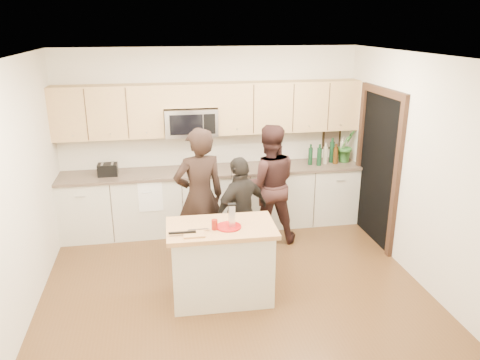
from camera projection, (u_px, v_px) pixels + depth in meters
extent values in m
plane|color=#52361C|center=(232.00, 283.00, 5.73)|extent=(4.50, 4.50, 0.00)
cube|color=beige|center=(211.00, 138.00, 7.16)|extent=(4.50, 0.02, 2.70)
cube|color=beige|center=(276.00, 263.00, 3.44)|extent=(4.50, 0.02, 2.70)
cube|color=beige|center=(21.00, 191.00, 4.92)|extent=(0.02, 4.00, 2.70)
cube|color=beige|center=(414.00, 168.00, 5.68)|extent=(0.02, 4.00, 2.70)
cube|color=white|center=(231.00, 56.00, 4.87)|extent=(4.50, 4.00, 0.02)
cube|color=beige|center=(214.00, 200.00, 7.16)|extent=(4.50, 0.62, 0.90)
cube|color=brown|center=(214.00, 171.00, 7.00)|extent=(4.50, 0.66, 0.04)
cube|color=tan|center=(108.00, 112.00, 6.61)|extent=(1.55, 0.33, 0.75)
cube|color=tan|center=(288.00, 106.00, 7.06)|extent=(2.17, 0.33, 0.75)
cube|color=tan|center=(190.00, 95.00, 6.74)|extent=(0.78, 0.33, 0.33)
cube|color=silver|center=(191.00, 122.00, 6.83)|extent=(0.76, 0.40, 0.40)
cube|color=black|center=(186.00, 125.00, 6.62)|extent=(0.47, 0.01, 0.29)
cube|color=black|center=(209.00, 124.00, 6.68)|extent=(0.17, 0.01, 0.29)
cube|color=black|center=(377.00, 170.00, 6.62)|extent=(0.02, 1.05, 2.10)
cube|color=#311E13|center=(396.00, 183.00, 6.08)|extent=(0.06, 0.10, 2.10)
cube|color=#311E13|center=(359.00, 159.00, 7.15)|extent=(0.06, 0.10, 2.10)
cube|color=#311E13|center=(384.00, 91.00, 6.26)|extent=(0.06, 1.25, 0.10)
cube|color=black|center=(331.00, 137.00, 7.50)|extent=(0.30, 0.03, 0.38)
cube|color=tan|center=(332.00, 137.00, 7.49)|extent=(0.24, 0.00, 0.32)
cube|color=white|center=(150.00, 195.00, 6.63)|extent=(0.34, 0.01, 0.48)
cube|color=white|center=(149.00, 173.00, 6.83)|extent=(0.34, 0.60, 0.01)
cube|color=beige|center=(222.00, 264.00, 5.31)|extent=(1.12, 0.68, 0.85)
cube|color=tan|center=(221.00, 228.00, 5.16)|extent=(1.22, 0.73, 0.05)
cylinder|color=#9B0E0E|center=(229.00, 227.00, 5.11)|extent=(0.28, 0.28, 0.02)
cube|color=silver|center=(232.00, 216.00, 5.08)|extent=(0.07, 0.05, 0.24)
cube|color=black|center=(232.00, 204.00, 5.04)|extent=(0.08, 0.06, 0.02)
cylinder|color=maroon|center=(215.00, 225.00, 5.05)|extent=(0.07, 0.07, 0.11)
cube|color=tan|center=(194.00, 235.00, 4.92)|extent=(0.23, 0.16, 0.02)
cube|color=black|center=(182.00, 233.00, 4.92)|extent=(0.29, 0.03, 0.02)
cube|color=silver|center=(198.00, 229.00, 5.01)|extent=(0.23, 0.03, 0.01)
cube|color=black|center=(108.00, 170.00, 6.70)|extent=(0.27, 0.20, 0.17)
cube|color=silver|center=(102.00, 164.00, 6.66)|extent=(0.03, 0.15, 0.00)
cube|color=silver|center=(112.00, 164.00, 6.68)|extent=(0.03, 0.15, 0.00)
cylinder|color=black|center=(310.00, 154.00, 7.18)|extent=(0.07, 0.07, 0.32)
cylinder|color=tan|center=(326.00, 153.00, 7.23)|extent=(0.07, 0.07, 0.33)
cylinder|color=black|center=(332.00, 150.00, 7.29)|extent=(0.07, 0.07, 0.39)
cylinder|color=#3D240B|center=(336.00, 154.00, 7.24)|extent=(0.08, 0.08, 0.31)
cylinder|color=tan|center=(342.00, 149.00, 7.37)|extent=(0.08, 0.08, 0.38)
cylinder|color=black|center=(319.00, 155.00, 7.14)|extent=(0.07, 0.07, 0.33)
imported|color=#306B2B|center=(346.00, 146.00, 7.31)|extent=(0.34, 0.31, 0.52)
imported|color=black|center=(200.00, 197.00, 5.97)|extent=(0.74, 0.56, 1.82)
imported|color=black|center=(269.00, 184.00, 6.60)|extent=(0.89, 0.72, 1.72)
imported|color=black|center=(241.00, 213.00, 5.94)|extent=(0.92, 0.76, 1.47)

